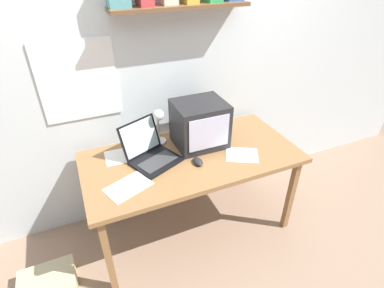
% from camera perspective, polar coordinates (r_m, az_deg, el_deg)
% --- Properties ---
extents(ground_plane, '(12.00, 12.00, 0.00)m').
position_cam_1_polar(ground_plane, '(2.66, -0.00, -15.10)').
color(ground_plane, '#947761').
extents(back_wall, '(5.60, 0.24, 2.60)m').
position_cam_1_polar(back_wall, '(2.31, -4.72, 15.97)').
color(back_wall, silver).
rests_on(back_wall, ground_plane).
extents(corner_desk, '(1.56, 0.76, 0.73)m').
position_cam_1_polar(corner_desk, '(2.21, -0.00, -3.49)').
color(corner_desk, olive).
rests_on(corner_desk, ground_plane).
extents(crt_monitor, '(0.38, 0.34, 0.34)m').
position_cam_1_polar(crt_monitor, '(2.23, 1.47, 3.84)').
color(crt_monitor, '#232326').
rests_on(crt_monitor, corner_desk).
extents(laptop, '(0.42, 0.43, 0.26)m').
position_cam_1_polar(laptop, '(2.14, -8.16, -1.26)').
color(laptop, black).
rests_on(laptop, corner_desk).
extents(desk_lamp, '(0.11, 0.14, 0.30)m').
position_cam_1_polar(desk_lamp, '(2.22, -6.37, 4.10)').
color(desk_lamp, white).
rests_on(desk_lamp, corner_desk).
extents(juice_glass, '(0.06, 0.06, 0.11)m').
position_cam_1_polar(juice_glass, '(2.31, -10.37, 0.98)').
color(juice_glass, white).
rests_on(juice_glass, corner_desk).
extents(computer_mouse, '(0.06, 0.11, 0.03)m').
position_cam_1_polar(computer_mouse, '(2.09, 1.18, -3.34)').
color(computer_mouse, '#232326').
rests_on(computer_mouse, corner_desk).
extents(open_notebook, '(0.32, 0.27, 0.00)m').
position_cam_1_polar(open_notebook, '(1.95, -12.05, -7.96)').
color(open_notebook, white).
rests_on(open_notebook, corner_desk).
extents(printed_handout, '(0.20, 0.20, 0.00)m').
position_cam_1_polar(printed_handout, '(2.23, -13.76, -2.33)').
color(printed_handout, white).
rests_on(printed_handout, corner_desk).
extents(loose_paper_near_monitor, '(0.29, 0.27, 0.00)m').
position_cam_1_polar(loose_paper_near_monitor, '(2.21, 9.48, -2.07)').
color(loose_paper_near_monitor, white).
rests_on(loose_paper_near_monitor, corner_desk).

